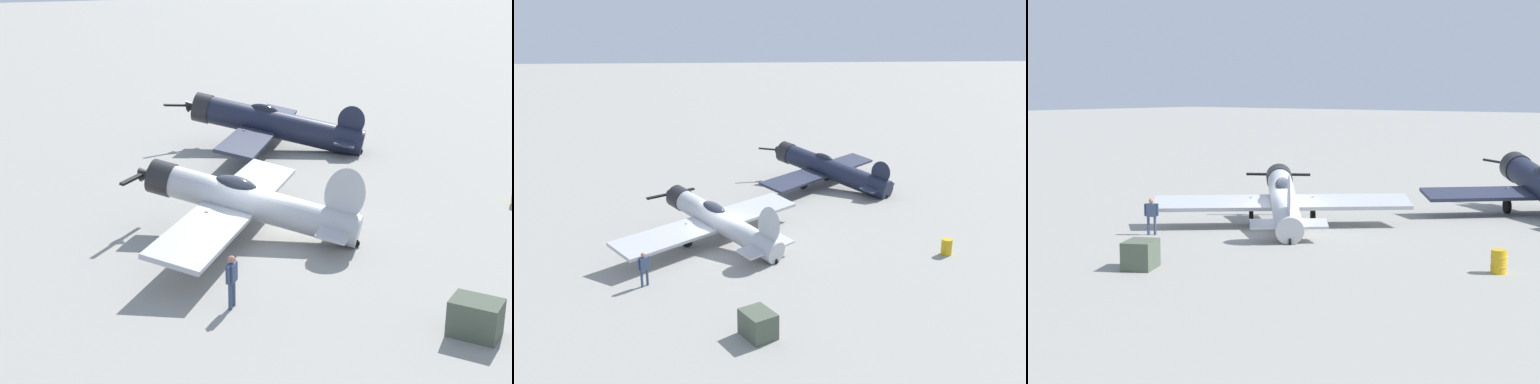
% 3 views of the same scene
% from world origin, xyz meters
% --- Properties ---
extents(ground_plane, '(400.00, 400.00, 0.00)m').
position_xyz_m(ground_plane, '(0.00, 0.00, 0.00)').
color(ground_plane, gray).
extents(airplane_foreground, '(9.73, 10.66, 3.13)m').
position_xyz_m(airplane_foreground, '(-0.37, -0.33, 1.38)').
color(airplane_foreground, '#B7BABF').
rests_on(airplane_foreground, ground_plane).
extents(airplane_mid_apron, '(10.51, 10.46, 3.31)m').
position_xyz_m(airplane_mid_apron, '(-11.72, 8.36, 1.43)').
color(airplane_mid_apron, '#1E2338').
rests_on(airplane_mid_apron, ground_plane).
extents(ground_crew_mechanic, '(0.47, 0.52, 1.69)m').
position_xyz_m(ground_crew_mechanic, '(4.84, -3.91, 1.02)').
color(ground_crew_mechanic, '#384766').
rests_on(ground_crew_mechanic, ground_plane).
extents(equipment_crate, '(1.72, 1.59, 1.06)m').
position_xyz_m(equipment_crate, '(9.99, 0.99, 0.53)').
color(equipment_crate, '#4C5647').
rests_on(equipment_crate, ground_plane).
extents(fuel_drum, '(0.61, 0.61, 0.87)m').
position_xyz_m(fuel_drum, '(2.62, 11.84, 0.43)').
color(fuel_drum, gold).
rests_on(fuel_drum, ground_plane).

